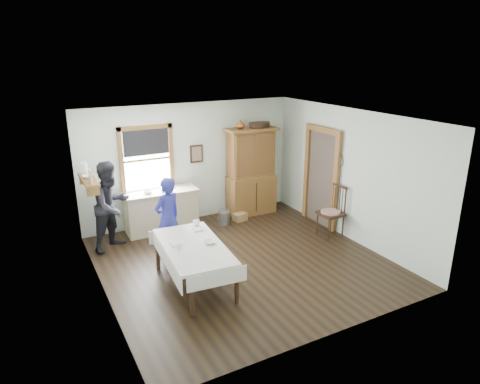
# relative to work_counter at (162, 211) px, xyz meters

# --- Properties ---
(room) EXTENTS (5.01, 5.01, 2.70)m
(room) POSITION_rel_work_counter_xyz_m (0.84, -2.16, 0.90)
(room) COLOR black
(room) RESTS_ON ground
(window) EXTENTS (1.18, 0.07, 1.48)m
(window) POSITION_rel_work_counter_xyz_m (-0.16, 0.31, 1.18)
(window) COLOR white
(window) RESTS_ON room
(doorway) EXTENTS (0.09, 1.14, 2.22)m
(doorway) POSITION_rel_work_counter_xyz_m (3.30, -1.31, 0.71)
(doorway) COLOR #4C4036
(doorway) RESTS_ON room
(wall_shelf) EXTENTS (0.24, 1.00, 0.44)m
(wall_shelf) POSITION_rel_work_counter_xyz_m (-1.53, -0.62, 1.12)
(wall_shelf) COLOR #93602D
(wall_shelf) RESTS_ON room
(framed_picture) EXTENTS (0.30, 0.04, 0.40)m
(framed_picture) POSITION_rel_work_counter_xyz_m (0.99, 0.30, 1.10)
(framed_picture) COLOR #382213
(framed_picture) RESTS_ON room
(rug_beater) EXTENTS (0.01, 0.27, 0.27)m
(rug_beater) POSITION_rel_work_counter_xyz_m (3.29, -1.86, 1.27)
(rug_beater) COLOR black
(rug_beater) RESTS_ON room
(work_counter) EXTENTS (1.60, 0.63, 0.91)m
(work_counter) POSITION_rel_work_counter_xyz_m (0.00, 0.00, 0.00)
(work_counter) COLOR #CBB98D
(work_counter) RESTS_ON room
(china_hutch) EXTENTS (1.23, 0.60, 2.08)m
(china_hutch) POSITION_rel_work_counter_xyz_m (2.26, 0.01, 0.59)
(china_hutch) COLOR #93602D
(china_hutch) RESTS_ON room
(dining_table) EXTENTS (1.14, 1.94, 0.75)m
(dining_table) POSITION_rel_work_counter_xyz_m (-0.28, -2.54, -0.08)
(dining_table) COLOR silver
(dining_table) RESTS_ON room
(spindle_chair) EXTENTS (0.52, 0.52, 1.12)m
(spindle_chair) POSITION_rel_work_counter_xyz_m (3.05, -1.99, 0.11)
(spindle_chair) COLOR #382213
(spindle_chair) RESTS_ON room
(pail) EXTENTS (0.29, 0.29, 0.30)m
(pail) POSITION_rel_work_counter_xyz_m (1.34, -0.34, -0.30)
(pail) COLOR gray
(pail) RESTS_ON room
(wicker_basket) EXTENTS (0.33, 0.26, 0.18)m
(wicker_basket) POSITION_rel_work_counter_xyz_m (1.77, -0.33, -0.36)
(wicker_basket) COLOR #997345
(wicker_basket) RESTS_ON room
(woman_blue) EXTENTS (0.63, 0.53, 1.47)m
(woman_blue) POSITION_rel_work_counter_xyz_m (-0.29, -1.31, 0.28)
(woman_blue) COLOR navy
(woman_blue) RESTS_ON room
(figure_dark) EXTENTS (1.01, 0.95, 1.65)m
(figure_dark) POSITION_rel_work_counter_xyz_m (-1.12, -0.40, 0.37)
(figure_dark) COLOR black
(figure_dark) RESTS_ON room
(table_cup_a) EXTENTS (0.15, 0.15, 0.10)m
(table_cup_a) POSITION_rel_work_counter_xyz_m (0.09, -1.78, 0.34)
(table_cup_a) COLOR white
(table_cup_a) RESTS_ON dining_table
(table_cup_b) EXTENTS (0.12, 0.12, 0.09)m
(table_cup_b) POSITION_rel_work_counter_xyz_m (-0.55, -2.60, 0.33)
(table_cup_b) COLOR white
(table_cup_b) RESTS_ON dining_table
(table_bowl) EXTENTS (0.25, 0.25, 0.05)m
(table_bowl) POSITION_rel_work_counter_xyz_m (-0.01, -2.60, 0.32)
(table_bowl) COLOR white
(table_bowl) RESTS_ON dining_table
(counter_book) EXTENTS (0.18, 0.24, 0.02)m
(counter_book) POSITION_rel_work_counter_xyz_m (0.13, 0.14, 0.47)
(counter_book) COLOR #7A6351
(counter_book) RESTS_ON work_counter
(counter_bowl) EXTENTS (0.21, 0.21, 0.06)m
(counter_bowl) POSITION_rel_work_counter_xyz_m (-0.29, -0.05, 0.49)
(counter_bowl) COLOR white
(counter_bowl) RESTS_ON work_counter
(shelf_bowl) EXTENTS (0.22, 0.22, 0.05)m
(shelf_bowl) POSITION_rel_work_counter_xyz_m (-1.53, -0.61, 1.14)
(shelf_bowl) COLOR white
(shelf_bowl) RESTS_ON wall_shelf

